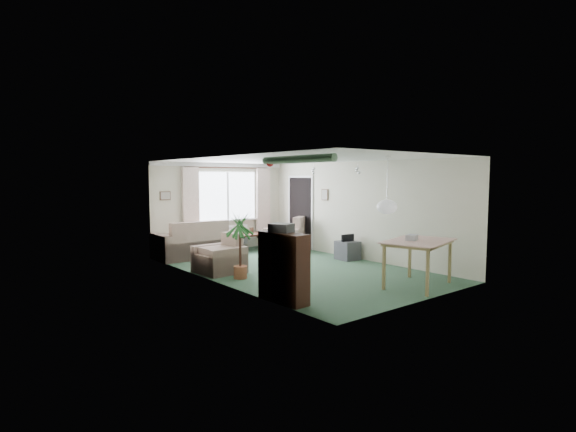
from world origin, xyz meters
TOP-DOWN VIEW (x-y plane):
  - ground at (0.00, 0.00)m, footprint 6.50×6.50m
  - window at (0.20, 3.23)m, footprint 1.80×0.03m
  - curtain_rod at (0.20, 3.15)m, footprint 2.60×0.03m
  - curtain_left at (-0.95, 3.13)m, footprint 0.45×0.08m
  - curtain_right at (1.35, 3.13)m, footprint 0.45×0.08m
  - radiator at (0.20, 3.19)m, footprint 1.20×0.10m
  - doorway at (1.99, 2.20)m, footprint 0.03×0.95m
  - pendant_lamp at (0.20, -2.30)m, footprint 0.36×0.36m
  - tinsel_garland at (-1.92, -2.30)m, footprint 1.60×1.60m
  - bauble_cluster_a at (1.30, 0.90)m, footprint 0.20×0.20m
  - bauble_cluster_b at (1.60, -0.30)m, footprint 0.20×0.20m
  - wall_picture_back at (-1.60, 3.23)m, footprint 0.28×0.03m
  - wall_picture_right at (1.98, 1.20)m, footprint 0.03×0.24m
  - sofa at (-1.10, 2.75)m, footprint 1.89×1.03m
  - armchair_corner at (1.48, 2.24)m, footprint 1.41×1.40m
  - armchair_left at (-1.50, 0.76)m, footprint 0.91×0.95m
  - coffee_table at (0.63, 2.75)m, footprint 1.08×0.67m
  - photo_frame at (0.71, 2.80)m, footprint 0.12×0.02m
  - bookshelf at (-1.84, -1.88)m, footprint 0.37×0.94m
  - hifi_box at (-1.82, -1.80)m, footprint 0.39×0.43m
  - houseplant at (-1.46, -0.01)m, footprint 0.70×0.70m
  - dining_table at (0.75, -2.60)m, footprint 1.52×1.20m
  - gift_box at (0.68, -2.50)m, footprint 0.30×0.26m
  - tv_cube at (1.70, 0.09)m, footprint 0.49×0.54m
  - pet_bed at (0.55, 1.43)m, footprint 0.83×0.83m

SIDE VIEW (x-z plane):
  - ground at x=0.00m, z-range 0.00..0.00m
  - pet_bed at x=0.55m, z-range 0.00..0.13m
  - tv_cube at x=1.70m, z-range 0.00..0.45m
  - coffee_table at x=0.63m, z-range 0.00..0.47m
  - radiator at x=0.20m, z-range 0.12..0.68m
  - armchair_left at x=-1.50m, z-range 0.00..0.82m
  - dining_table at x=0.75m, z-range 0.00..0.83m
  - armchair_corner at x=1.48m, z-range 0.00..0.93m
  - sofa at x=-1.10m, z-range 0.00..0.94m
  - photo_frame at x=0.71m, z-range 0.47..0.63m
  - bookshelf at x=-1.84m, z-range 0.00..1.13m
  - houseplant at x=-1.46m, z-range 0.00..1.34m
  - gift_box at x=0.68m, z-range 0.83..0.95m
  - doorway at x=1.99m, z-range 0.00..2.00m
  - hifi_box at x=-1.82m, z-range 1.13..1.27m
  - curtain_left at x=-0.95m, z-range 0.27..2.27m
  - curtain_right at x=1.35m, z-range 0.27..2.27m
  - pendant_lamp at x=0.20m, z-range 1.30..1.66m
  - window at x=0.20m, z-range 0.85..2.15m
  - wall_picture_back at x=-1.60m, z-range 1.44..1.66m
  - wall_picture_right at x=1.98m, z-range 1.40..1.70m
  - bauble_cluster_a at x=1.30m, z-range 2.12..2.32m
  - bauble_cluster_b at x=1.60m, z-range 2.12..2.32m
  - curtain_rod at x=0.20m, z-range 2.25..2.29m
  - tinsel_garland at x=-1.92m, z-range 2.22..2.34m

